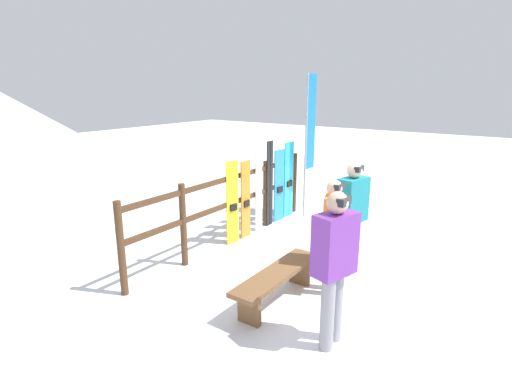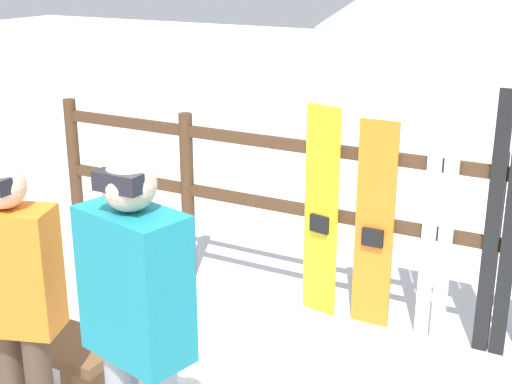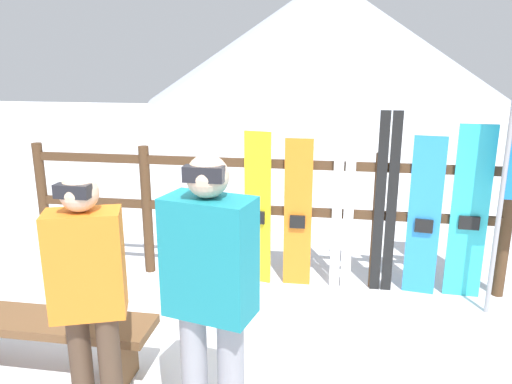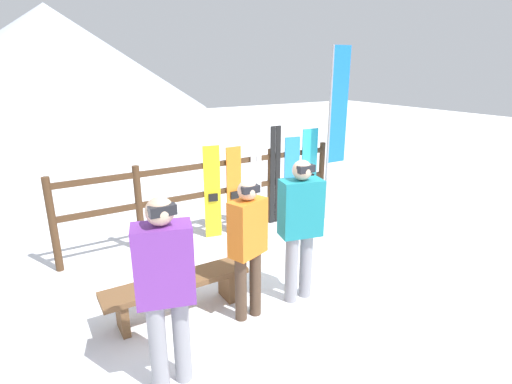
{
  "view_description": "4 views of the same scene",
  "coord_description": "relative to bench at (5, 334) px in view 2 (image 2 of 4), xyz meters",
  "views": [
    {
      "loc": [
        -5.14,
        -2.29,
        2.68
      ],
      "look_at": [
        -0.22,
        1.19,
        1.08
      ],
      "focal_mm": 28.0,
      "sensor_mm": 36.0,
      "label": 1
    },
    {
      "loc": [
        1.77,
        -2.34,
        2.4
      ],
      "look_at": [
        -0.14,
        1.18,
        1.06
      ],
      "focal_mm": 50.0,
      "sensor_mm": 36.0,
      "label": 2
    },
    {
      "loc": [
        0.71,
        -2.59,
        2.12
      ],
      "look_at": [
        0.09,
        1.21,
        1.07
      ],
      "focal_mm": 35.0,
      "sensor_mm": 36.0,
      "label": 3
    },
    {
      "loc": [
        -2.45,
        -3.54,
        2.62
      ],
      "look_at": [
        0.25,
        0.95,
        0.95
      ],
      "focal_mm": 28.0,
      "sensor_mm": 36.0,
      "label": 4
    }
  ],
  "objects": [
    {
      "name": "ski_pair_black",
      "position": [
        2.4,
        1.69,
        0.52
      ],
      "size": [
        0.19,
        0.02,
        1.68
      ],
      "color": "black",
      "rests_on": "ground"
    },
    {
      "name": "person_orange",
      "position": [
        0.64,
        -0.44,
        0.57
      ],
      "size": [
        0.44,
        0.34,
        1.54
      ],
      "color": "#4C3828",
      "rests_on": "ground"
    },
    {
      "name": "snowboard_yellow",
      "position": [
        1.23,
        1.69,
        0.41
      ],
      "size": [
        0.26,
        0.09,
        1.47
      ],
      "color": "yellow",
      "rests_on": "ground"
    },
    {
      "name": "bench",
      "position": [
        0.0,
        0.0,
        0.0
      ],
      "size": [
        1.59,
        0.36,
        0.42
      ],
      "color": "brown",
      "rests_on": "ground"
    },
    {
      "name": "person_teal",
      "position": [
        1.32,
        -0.42,
        0.63
      ],
      "size": [
        0.5,
        0.35,
        1.66
      ],
      "color": "gray",
      "rests_on": "ground"
    },
    {
      "name": "fence",
      "position": [
        1.22,
        1.75,
        0.43
      ],
      "size": [
        4.57,
        0.1,
        1.29
      ],
      "color": "#4C331E",
      "rests_on": "ground"
    },
    {
      "name": "snowboard_orange",
      "position": [
        1.61,
        1.69,
        0.38
      ],
      "size": [
        0.26,
        0.06,
        1.42
      ],
      "color": "orange",
      "rests_on": "ground"
    },
    {
      "name": "ski_pair_white",
      "position": [
        2.02,
        1.69,
        0.55
      ],
      "size": [
        0.2,
        0.02,
        1.74
      ],
      "color": "white",
      "rests_on": "ground"
    }
  ]
}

